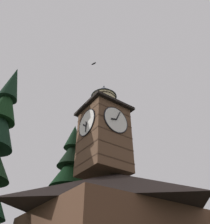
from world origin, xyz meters
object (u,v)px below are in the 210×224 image
object	(u,v)px
flying_bird_high	(94,64)
moon	(89,194)
pine_tree_behind	(67,206)
clock_tower	(104,131)

from	to	relation	value
flying_bird_high	moon	bearing A→B (deg)	-121.70
pine_tree_behind	flying_bird_high	distance (m)	15.92
pine_tree_behind	clock_tower	bearing A→B (deg)	95.78
clock_tower	moon	world-z (taller)	clock_tower
flying_bird_high	clock_tower	bearing A→B (deg)	121.72
moon	clock_tower	bearing A→B (deg)	60.44
clock_tower	moon	distance (m)	32.61
moon	flying_bird_high	xyz separation A→B (m)	(16.72, 27.08, 6.55)
clock_tower	flying_bird_high	xyz separation A→B (m)	(0.71, -1.15, 9.75)
pine_tree_behind	flying_bird_high	bearing A→B (deg)	86.77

